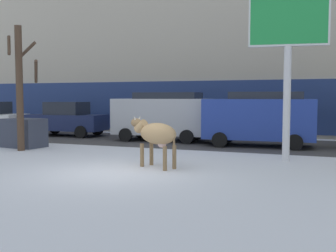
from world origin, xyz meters
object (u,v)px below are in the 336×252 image
at_px(car_silver_van, 163,115).
at_px(dumpster, 24,133).
at_px(car_navy_sedan, 67,119).
at_px(bare_tree_left_lot, 20,85).
at_px(cow_tan, 156,134).
at_px(billboard, 288,28).
at_px(pedestrian_by_cars, 73,117).
at_px(pedestrian_near_billboard, 68,117).
at_px(car_blue_van, 260,117).

distance_m(car_silver_van, dumpster, 6.35).
height_order(car_navy_sedan, bare_tree_left_lot, bare_tree_left_lot).
relative_size(cow_tan, car_navy_sedan, 0.44).
distance_m(billboard, car_silver_van, 8.00).
distance_m(cow_tan, dumpster, 7.51).
bearing_deg(pedestrian_by_cars, bare_tree_left_lot, -68.77).
bearing_deg(pedestrian_near_billboard, bare_tree_left_lot, -66.69).
height_order(pedestrian_near_billboard, dumpster, pedestrian_near_billboard).
bearing_deg(billboard, car_navy_sedan, 158.64).
bearing_deg(car_navy_sedan, cow_tan, -41.31).
distance_m(billboard, dumpster, 11.22).
height_order(billboard, car_navy_sedan, billboard).
bearing_deg(pedestrian_by_cars, pedestrian_near_billboard, 180.00).
bearing_deg(bare_tree_left_lot, pedestrian_by_cars, 111.23).
distance_m(car_navy_sedan, car_silver_van, 5.76).
distance_m(car_silver_van, bare_tree_left_lot, 6.69).
height_order(pedestrian_near_billboard, bare_tree_left_lot, bare_tree_left_lot).
height_order(billboard, bare_tree_left_lot, billboard).
distance_m(billboard, pedestrian_near_billboard, 15.43).
xyz_separation_m(car_silver_van, pedestrian_near_billboard, (-7.30, 2.69, -0.36)).
xyz_separation_m(pedestrian_by_cars, dumpster, (2.44, -7.10, -0.28)).
relative_size(car_silver_van, pedestrian_by_cars, 2.71).
bearing_deg(car_blue_van, car_navy_sedan, 174.92).
bearing_deg(bare_tree_left_lot, car_navy_sedan, 108.35).
bearing_deg(car_silver_van, dumpster, -135.70).
bearing_deg(billboard, cow_tan, -142.68).
bearing_deg(dumpster, pedestrian_by_cars, 108.93).
height_order(cow_tan, car_navy_sedan, car_navy_sedan).
xyz_separation_m(pedestrian_near_billboard, dumpster, (2.77, -7.10, -0.28)).
xyz_separation_m(car_silver_van, dumpster, (-4.52, -4.41, -0.64)).
relative_size(billboard, bare_tree_left_lot, 1.15).
xyz_separation_m(cow_tan, pedestrian_by_cars, (-9.51, 9.59, -0.11)).
distance_m(pedestrian_by_cars, dumpster, 7.51).
height_order(cow_tan, car_blue_van, car_blue_van).
height_order(pedestrian_by_cars, bare_tree_left_lot, bare_tree_left_lot).
xyz_separation_m(cow_tan, billboard, (3.51, 2.67, 3.32)).
bearing_deg(cow_tan, bare_tree_left_lot, 165.96).
height_order(car_navy_sedan, car_silver_van, car_silver_van).
relative_size(car_blue_van, dumpster, 2.76).
bearing_deg(car_blue_van, pedestrian_near_billboard, 164.90).
bearing_deg(bare_tree_left_lot, cow_tan, -14.04).
bearing_deg(pedestrian_by_cars, car_navy_sedan, -62.14).
height_order(car_navy_sedan, pedestrian_near_billboard, car_navy_sedan).
xyz_separation_m(car_navy_sedan, bare_tree_left_lot, (1.89, -5.69, 1.67)).
relative_size(pedestrian_near_billboard, pedestrian_by_cars, 1.00).
bearing_deg(car_blue_van, billboard, -69.22).
bearing_deg(bare_tree_left_lot, dumpster, 126.89).
bearing_deg(cow_tan, car_silver_van, 110.30).
distance_m(car_navy_sedan, pedestrian_by_cars, 2.60).
height_order(car_silver_van, dumpster, car_silver_van).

